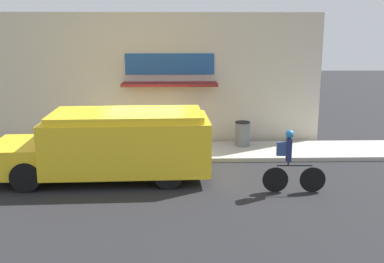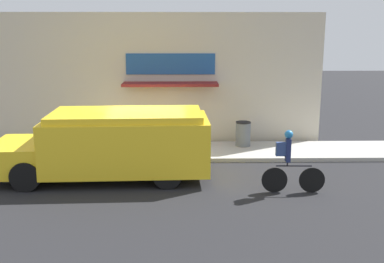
# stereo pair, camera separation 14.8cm
# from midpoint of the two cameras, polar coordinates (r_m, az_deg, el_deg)

# --- Properties ---
(ground_plane) EXTENTS (70.00, 70.00, 0.00)m
(ground_plane) POSITION_cam_midpoint_polar(r_m,az_deg,el_deg) (14.85, -5.44, -4.00)
(ground_plane) COLOR #232326
(sidewalk) EXTENTS (28.00, 2.34, 0.14)m
(sidewalk) POSITION_cam_midpoint_polar(r_m,az_deg,el_deg) (15.96, -5.13, -2.56)
(sidewalk) COLOR #ADAAA3
(sidewalk) RESTS_ON ground_plane
(storefront) EXTENTS (12.84, 1.13, 4.91)m
(storefront) POSITION_cam_midpoint_polar(r_m,az_deg,el_deg) (17.01, -4.84, 6.59)
(storefront) COLOR beige
(storefront) RESTS_ON ground_plane
(school_bus) EXTENTS (6.27, 2.90, 1.98)m
(school_bus) POSITION_cam_midpoint_polar(r_m,az_deg,el_deg) (13.26, -9.68, -1.50)
(school_bus) COLOR yellow
(school_bus) RESTS_ON ground_plane
(cyclist) EXTENTS (1.69, 0.22, 1.71)m
(cyclist) POSITION_cam_midpoint_polar(r_m,az_deg,el_deg) (12.21, 12.63, -3.89)
(cyclist) COLOR black
(cyclist) RESTS_ON ground_plane
(trash_bin) EXTENTS (0.54, 0.54, 0.89)m
(trash_bin) POSITION_cam_midpoint_polar(r_m,az_deg,el_deg) (16.41, 6.76, -0.30)
(trash_bin) COLOR slate
(trash_bin) RESTS_ON sidewalk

